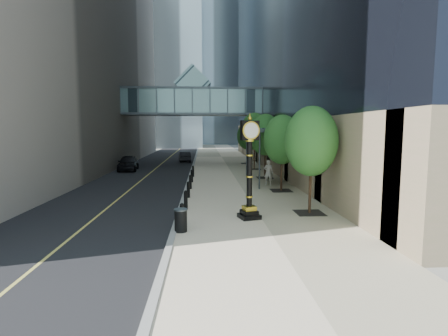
{
  "coord_description": "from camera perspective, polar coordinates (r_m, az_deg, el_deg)",
  "views": [
    {
      "loc": [
        -1.72,
        -14.05,
        4.28
      ],
      "look_at": [
        -0.55,
        6.32,
        2.02
      ],
      "focal_mm": 28.0,
      "sensor_mm": 36.0,
      "label": 1
    }
  ],
  "objects": [
    {
      "name": "street_clock",
      "position": [
        16.45,
        4.17,
        -1.12
      ],
      "size": [
        1.12,
        1.12,
        4.83
      ],
      "rotation": [
        0.0,
        0.0,
        0.28
      ],
      "color": "black",
      "rests_on": "sidewalk"
    },
    {
      "name": "ground",
      "position": [
        14.79,
        3.59,
        -10.51
      ],
      "size": [
        320.0,
        320.0,
        0.0
      ],
      "primitive_type": "plane",
      "color": "gray",
      "rests_on": "ground"
    },
    {
      "name": "car_near",
      "position": [
        37.7,
        -15.37,
        0.82
      ],
      "size": [
        2.27,
        4.8,
        1.58
      ],
      "primitive_type": "imported",
      "rotation": [
        0.0,
        0.0,
        0.09
      ],
      "color": "black",
      "rests_on": "road"
    },
    {
      "name": "pedestrian",
      "position": [
        26.72,
        7.28,
        -0.72
      ],
      "size": [
        0.81,
        0.66,
        1.93
      ],
      "primitive_type": "imported",
      "rotation": [
        0.0,
        0.0,
        2.82
      ],
      "color": "beige",
      "rests_on": "sidewalk"
    },
    {
      "name": "curb",
      "position": [
        54.23,
        -4.64,
        1.82
      ],
      "size": [
        0.25,
        180.0,
        0.07
      ],
      "primitive_type": "cube",
      "color": "gray",
      "rests_on": "ground"
    },
    {
      "name": "distant_tower_c",
      "position": [
        137.06,
        -5.28,
        18.18
      ],
      "size": [
        22.0,
        22.0,
        65.0
      ],
      "primitive_type": "cube",
      "color": "#AAC7D6",
      "rests_on": "ground"
    },
    {
      "name": "bollard_row",
      "position": [
        23.38,
        -5.66,
        -2.99
      ],
      "size": [
        0.2,
        16.2,
        0.9
      ],
      "color": "black",
      "rests_on": "sidewalk"
    },
    {
      "name": "car_far",
      "position": [
        46.71,
        -6.45,
        1.87
      ],
      "size": [
        1.91,
        4.16,
        1.32
      ],
      "primitive_type": "imported",
      "rotation": [
        0.0,
        0.0,
        3.27
      ],
      "color": "black",
      "rests_on": "road"
    },
    {
      "name": "street_trees",
      "position": [
        30.62,
        6.74,
        5.31
      ],
      "size": [
        2.9,
        28.53,
        5.97
      ],
      "color": "black",
      "rests_on": "sidewalk"
    },
    {
      "name": "entrance_canopy",
      "position": [
        28.53,
        7.24,
        6.1
      ],
      "size": [
        3.0,
        8.0,
        4.38
      ],
      "color": "#383F44",
      "rests_on": "ground"
    },
    {
      "name": "trash_bin",
      "position": [
        14.71,
        -7.08,
        -8.58
      ],
      "size": [
        0.56,
        0.56,
        0.9
      ],
      "primitive_type": "cylinder",
      "rotation": [
        0.0,
        0.0,
        0.07
      ],
      "color": "black",
      "rests_on": "sidewalk"
    },
    {
      "name": "road",
      "position": [
        54.48,
        -8.85,
        1.76
      ],
      "size": [
        8.0,
        180.0,
        0.02
      ],
      "primitive_type": "cube",
      "color": "black",
      "rests_on": "ground"
    },
    {
      "name": "sidewalk",
      "position": [
        54.29,
        -0.42,
        1.84
      ],
      "size": [
        8.0,
        180.0,
        0.06
      ],
      "primitive_type": "cube",
      "color": "beige",
      "rests_on": "ground"
    },
    {
      "name": "skywalk",
      "position": [
        42.21,
        -5.12,
        10.97
      ],
      "size": [
        17.0,
        4.2,
        5.8
      ],
      "color": "#45616F",
      "rests_on": "ground"
    }
  ]
}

